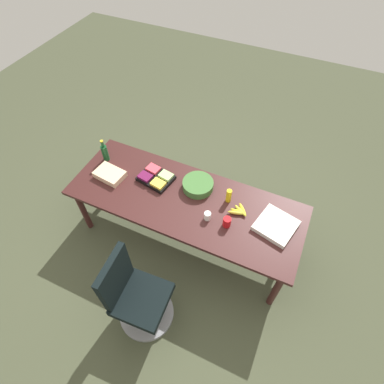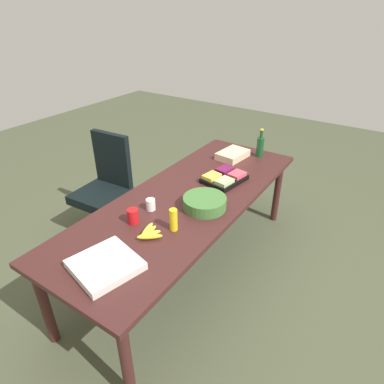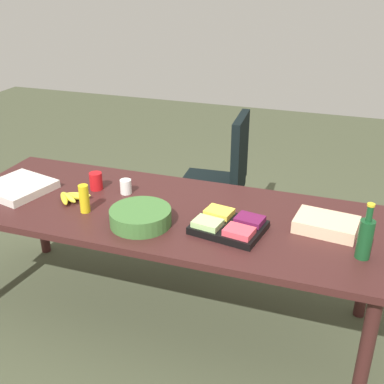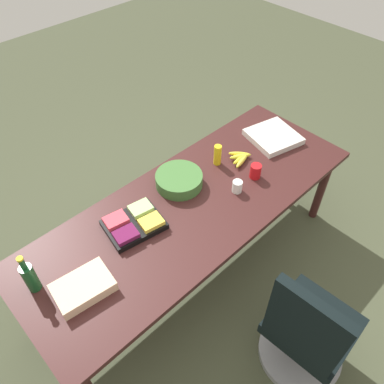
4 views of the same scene
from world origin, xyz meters
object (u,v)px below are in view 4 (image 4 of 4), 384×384
salad_bowl (179,180)px  wine_bottle (30,277)px  fruit_platter (134,223)px  banana_bunch (241,157)px  pizza_box (273,137)px  paper_cup (237,186)px  mustard_bottle (218,155)px  sheet_cake (83,287)px  conference_table (193,210)px  office_chair (306,335)px  red_solo_cup (255,171)px

salad_bowl → wine_bottle: 1.15m
fruit_platter → banana_bunch: (-0.99, 0.04, -0.01)m
pizza_box → fruit_platter: bearing=11.4°
paper_cup → banana_bunch: bearing=-143.2°
mustard_bottle → pizza_box: 0.55m
fruit_platter → sheet_cake: fruit_platter is taller
salad_bowl → conference_table: bearing=74.0°
wine_bottle → salad_bowl: bearing=-177.6°
salad_bowl → office_chair: bearing=85.9°
paper_cup → pizza_box: bearing=-163.9°
office_chair → salad_bowl: size_ratio=3.06×
fruit_platter → mustard_bottle: 0.83m
conference_table → fruit_platter: 0.44m
sheet_cake → conference_table: bearing=-176.6°
conference_table → wine_bottle: wine_bottle is taller
sheet_cake → pizza_box: sheet_cake is taller
fruit_platter → mustard_bottle: mustard_bottle is taller
banana_bunch → paper_cup: size_ratio=2.26×
salad_bowl → mustard_bottle: 0.36m
mustard_bottle → sheet_cake: bearing=9.7°
office_chair → sheet_cake: (0.87, -0.98, 0.39)m
conference_table → mustard_bottle: size_ratio=15.18×
mustard_bottle → pizza_box: mustard_bottle is taller
banana_bunch → office_chair: bearing=61.3°
sheet_cake → pizza_box: 1.86m
mustard_bottle → paper_cup: mustard_bottle is taller
wine_bottle → office_chair: bearing=131.7°
conference_table → salad_bowl: 0.24m
red_solo_cup → salad_bowl: bearing=-35.6°
red_solo_cup → banana_bunch: bearing=-108.4°
office_chair → paper_cup: office_chair is taller
salad_bowl → banana_bunch: bearing=166.1°
pizza_box → banana_bunch: bearing=11.9°
conference_table → red_solo_cup: 0.54m
salad_bowl → pizza_box: bearing=171.1°
mustard_bottle → paper_cup: (0.11, 0.30, -0.04)m
fruit_platter → sheet_cake: size_ratio=1.26×
salad_bowl → mustard_bottle: mustard_bottle is taller
banana_bunch → pizza_box: pizza_box is taller
mustard_bottle → sheet_cake: (1.32, 0.23, -0.05)m
banana_bunch → sheet_cake: sheet_cake is taller
red_solo_cup → paper_cup: bearing=1.6°
salad_bowl → pizza_box: 0.91m
banana_bunch → paper_cup: paper_cup is taller
wine_bottle → sheet_cake: size_ratio=0.91×
office_chair → salad_bowl: 1.30m
conference_table → salad_bowl: bearing=-106.0°
office_chair → fruit_platter: 1.27m
banana_bunch → paper_cup: (0.27, 0.20, 0.02)m
fruit_platter → wine_bottle: 0.68m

